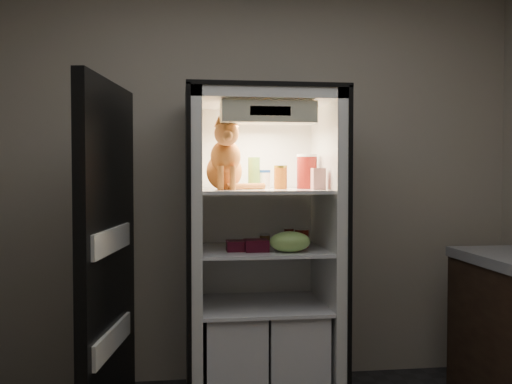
# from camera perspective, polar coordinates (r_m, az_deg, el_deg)

# --- Properties ---
(room_shell) EXTENTS (3.60, 3.60, 3.60)m
(room_shell) POSITION_cam_1_polar(r_m,az_deg,el_deg) (2.07, 5.88, 8.32)
(room_shell) COLOR white
(room_shell) RESTS_ON floor
(refrigerator) EXTENTS (0.90, 0.72, 1.88)m
(refrigerator) POSITION_cam_1_polar(r_m,az_deg,el_deg) (3.47, 0.51, -7.94)
(refrigerator) COLOR white
(refrigerator) RESTS_ON floor
(fridge_door) EXTENTS (0.19, 0.87, 1.85)m
(fridge_door) POSITION_cam_1_polar(r_m,az_deg,el_deg) (3.03, -14.58, -7.13)
(fridge_door) COLOR black
(fridge_door) RESTS_ON floor
(tabby_cat) EXTENTS (0.34, 0.39, 0.42)m
(tabby_cat) POSITION_cam_1_polar(r_m,az_deg,el_deg) (3.30, -3.09, 2.96)
(tabby_cat) COLOR #B65A17
(tabby_cat) RESTS_ON refrigerator
(parmesan_shaker) EXTENTS (0.07, 0.07, 0.19)m
(parmesan_shaker) POSITION_cam_1_polar(r_m,az_deg,el_deg) (3.45, -0.21, 1.91)
(parmesan_shaker) COLOR #24873A
(parmesan_shaker) RESTS_ON refrigerator
(mayo_tub) EXTENTS (0.08, 0.08, 0.11)m
(mayo_tub) POSITION_cam_1_polar(r_m,az_deg,el_deg) (3.48, 0.78, 1.28)
(mayo_tub) COLOR white
(mayo_tub) RESTS_ON refrigerator
(salsa_jar) EXTENTS (0.08, 0.08, 0.14)m
(salsa_jar) POSITION_cam_1_polar(r_m,az_deg,el_deg) (3.38, 2.46, 1.48)
(salsa_jar) COLOR maroon
(salsa_jar) RESTS_ON refrigerator
(pepper_jar) EXTENTS (0.12, 0.12, 0.21)m
(pepper_jar) POSITION_cam_1_polar(r_m,az_deg,el_deg) (3.47, 5.11, 2.06)
(pepper_jar) COLOR maroon
(pepper_jar) RESTS_ON refrigerator
(cream_carton) EXTENTS (0.07, 0.07, 0.12)m
(cream_carton) POSITION_cam_1_polar(r_m,az_deg,el_deg) (3.28, 6.25, 1.31)
(cream_carton) COLOR silver
(cream_carton) RESTS_ON refrigerator
(soda_can_a) EXTENTS (0.06, 0.06, 0.11)m
(soda_can_a) POSITION_cam_1_polar(r_m,az_deg,el_deg) (3.49, 3.32, -4.53)
(soda_can_a) COLOR black
(soda_can_a) RESTS_ON refrigerator
(soda_can_b) EXTENTS (0.06, 0.06, 0.11)m
(soda_can_b) POSITION_cam_1_polar(r_m,az_deg,el_deg) (3.42, 4.79, -4.65)
(soda_can_b) COLOR black
(soda_can_b) RESTS_ON refrigerator
(soda_can_c) EXTENTS (0.06, 0.06, 0.11)m
(soda_can_c) POSITION_cam_1_polar(r_m,az_deg,el_deg) (3.41, 4.40, -4.66)
(soda_can_c) COLOR black
(soda_can_c) RESTS_ON refrigerator
(condiment_jar) EXTENTS (0.06, 0.06, 0.08)m
(condiment_jar) POSITION_cam_1_polar(r_m,az_deg,el_deg) (3.39, 0.89, -4.92)
(condiment_jar) COLOR brown
(condiment_jar) RESTS_ON refrigerator
(grape_bag) EXTENTS (0.23, 0.17, 0.12)m
(grape_bag) POSITION_cam_1_polar(r_m,az_deg,el_deg) (3.23, 3.41, -4.98)
(grape_bag) COLOR #78B153
(grape_bag) RESTS_ON refrigerator
(berry_box_left) EXTENTS (0.12, 0.12, 0.06)m
(berry_box_left) POSITION_cam_1_polar(r_m,az_deg,el_deg) (3.28, -1.92, -5.40)
(berry_box_left) COLOR #440B1B
(berry_box_left) RESTS_ON refrigerator
(berry_box_right) EXTENTS (0.13, 0.13, 0.07)m
(berry_box_right) POSITION_cam_1_polar(r_m,az_deg,el_deg) (3.26, 0.03, -5.36)
(berry_box_right) COLOR #440B1B
(berry_box_right) RESTS_ON refrigerator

